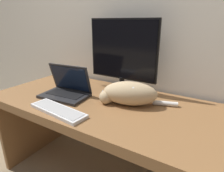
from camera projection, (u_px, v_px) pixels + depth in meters
wall_back at (134, 12)px, 1.46m from camera, size 6.40×0.06×2.60m
desk at (104, 118)px, 1.35m from camera, size 1.66×0.76×0.70m
monitor at (122, 55)px, 1.42m from camera, size 0.56×0.22×0.55m
laptop at (66, 90)px, 1.38m from camera, size 0.36×0.25×0.23m
external_keyboard at (58, 110)px, 1.14m from camera, size 0.42×0.16×0.02m
cat at (129, 93)px, 1.23m from camera, size 0.49×0.28×0.16m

